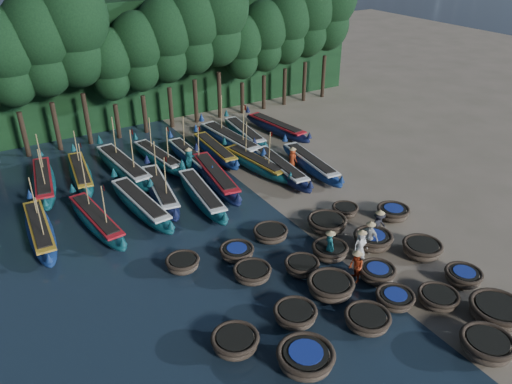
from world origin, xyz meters
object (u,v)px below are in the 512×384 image
coracle_13 (377,273)px  long_boat_5 (215,177)px  coracle_11 (295,314)px  fisherman_2 (356,266)px  coracle_8 (438,298)px  coracle_10 (235,342)px  coracle_21 (237,252)px  fisherman_5 (189,160)px  long_boat_3 (160,190)px  long_boat_0 (40,230)px  coracle_20 (183,263)px  long_boat_12 (158,157)px  long_boat_14 (215,150)px  coracle_18 (373,240)px  coracle_19 (393,212)px  coracle_6 (367,320)px  coracle_12 (331,287)px  coracle_23 (327,223)px  coracle_16 (302,266)px  long_boat_16 (244,133)px  coracle_14 (422,249)px  fisherman_0 (361,244)px  coracle_5 (306,358)px  fisherman_1 (330,245)px  coracle_9 (463,276)px  long_boat_10 (81,173)px  long_boat_1 (96,220)px  long_boat_4 (202,194)px  coracle_4 (497,311)px  coracle_3 (487,345)px  coracle_15 (252,273)px  long_boat_13 (190,156)px  coracle_7 (395,299)px  coracle_22 (271,233)px  long_boat_17 (276,127)px  long_boat_8 (310,163)px  coracle_17 (330,251)px  long_boat_2 (141,204)px  long_boat_7 (280,168)px

coracle_13 → long_boat_5: long_boat_5 is taller
coracle_11 → fisherman_2: fisherman_2 is taller
coracle_8 → coracle_10: bearing=165.3°
coracle_21 → fisherman_5: bearing=78.4°
long_boat_3 → long_boat_0: bearing=-164.8°
coracle_20 → long_boat_12: 12.93m
long_boat_5 → long_boat_14: 4.54m
coracle_18 → coracle_19: 3.45m
coracle_6 → coracle_12: 2.47m
coracle_23 → coracle_11: bearing=-138.7°
coracle_13 → coracle_16: size_ratio=1.13×
long_boat_16 → coracle_14: bearing=-85.0°
long_boat_3 → fisherman_0: (6.40, -11.38, 0.32)m
coracle_5 → coracle_21: 7.81m
long_boat_0 → fisherman_1: long_boat_0 is taller
coracle_8 → coracle_14: size_ratio=0.88×
coracle_9 → long_boat_10: 24.34m
coracle_8 → long_boat_1: 18.51m
long_boat_4 → long_boat_5: size_ratio=0.94×
coracle_6 → long_boat_5: size_ratio=0.27×
coracle_18 → long_boat_3: (-7.60, 11.06, 0.05)m
coracle_21 → long_boat_3: long_boat_3 is taller
coracle_4 → fisherman_1: bearing=116.5°
coracle_3 → coracle_6: 4.73m
coracle_20 → coracle_21: size_ratio=1.10×
coracle_15 → long_boat_13: bearing=77.4°
coracle_5 → long_boat_4: 14.15m
coracle_11 → fisherman_2: size_ratio=1.24×
coracle_18 → long_boat_12: bearing=110.1°
coracle_3 → long_boat_16: long_boat_16 is taller
coracle_23 → coracle_10: bearing=-149.6°
coracle_7 → long_boat_13: 18.87m
coracle_22 → fisherman_5: bearing=91.6°
coracle_3 → long_boat_10: 26.08m
coracle_4 → coracle_18: bearing=96.7°
coracle_10 → coracle_14: size_ratio=0.90×
fisherman_1 → long_boat_14: bearing=2.4°
coracle_20 → long_boat_5: (5.67, 7.40, 0.17)m
coracle_7 → coracle_10: 7.63m
long_boat_17 → long_boat_10: bearing=172.8°
long_boat_13 → long_boat_17: 8.57m
coracle_23 → coracle_15: bearing=-164.6°
coracle_11 → coracle_13: 5.08m
long_boat_0 → long_boat_3: bearing=9.4°
coracle_8 → coracle_15: size_ratio=1.05×
long_boat_3 → long_boat_8: 10.61m
coracle_5 → coracle_16: bearing=55.3°
coracle_12 → coracle_17: (1.82, 2.32, -0.05)m
coracle_21 → long_boat_2: 7.54m
long_boat_7 → long_boat_12: long_boat_12 is taller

